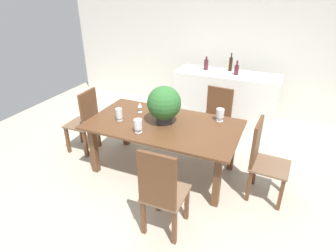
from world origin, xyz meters
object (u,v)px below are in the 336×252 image
object	(u,v)px
chair_far_right	(217,114)
kitchen_counter	(225,99)
flower_centerpiece	(164,104)
wine_bottle_amber	(231,64)
dining_table	(163,130)
chair_foot_end	(263,157)
chair_head_end	(86,119)
wine_glass	(140,105)
wine_bottle_dark	(206,64)
wine_bottle_tall	(237,70)
crystal_vase_center_near	(119,114)
chair_near_right	(161,191)
crystal_vase_left	(138,125)
crystal_vase_right	(220,114)

from	to	relation	value
chair_far_right	kitchen_counter	distance (m)	0.78
flower_centerpiece	wine_bottle_amber	world-z (taller)	wine_bottle_amber
wine_bottle_amber	dining_table	bearing A→B (deg)	-101.94
dining_table	wine_bottle_amber	xyz separation A→B (m)	(0.42, 1.98, 0.46)
chair_foot_end	wine_bottle_amber	world-z (taller)	wine_bottle_amber
wine_bottle_amber	chair_head_end	bearing A→B (deg)	-130.86
wine_glass	kitchen_counter	bearing A→B (deg)	61.42
wine_bottle_amber	wine_bottle_dark	xyz separation A→B (m)	(-0.42, -0.11, -0.03)
wine_bottle_tall	wine_bottle_dark	size ratio (longest dim) A/B	1.02
crystal_vase_center_near	wine_bottle_dark	bearing A→B (deg)	73.92
flower_centerpiece	chair_near_right	bearing A→B (deg)	-67.47
kitchen_counter	wine_bottle_tall	distance (m)	0.59
chair_foot_end	chair_far_right	bearing A→B (deg)	41.81
dining_table	wine_bottle_tall	xyz separation A→B (m)	(0.57, 1.79, 0.42)
crystal_vase_left	wine_bottle_amber	size ratio (longest dim) A/B	0.54
chair_far_right	wine_bottle_dark	size ratio (longest dim) A/B	3.87
crystal_vase_left	crystal_vase_center_near	world-z (taller)	crystal_vase_left
crystal_vase_left	wine_bottle_dark	bearing A→B (deg)	85.10
dining_table	wine_bottle_dark	world-z (taller)	wine_bottle_dark
crystal_vase_left	crystal_vase_right	distance (m)	1.10
chair_near_right	wine_glass	size ratio (longest dim) A/B	6.93
crystal_vase_center_near	wine_bottle_dark	world-z (taller)	wine_bottle_dark
dining_table	crystal_vase_center_near	xyz separation A→B (m)	(-0.58, -0.15, 0.20)
chair_foot_end	chair_near_right	bearing A→B (deg)	144.48
crystal_vase_center_near	wine_glass	bearing A→B (deg)	70.60
chair_near_right	crystal_vase_center_near	world-z (taller)	chair_near_right
chair_head_end	wine_bottle_tall	distance (m)	2.63
chair_far_right	crystal_vase_right	world-z (taller)	chair_far_right
wine_bottle_tall	crystal_vase_center_near	bearing A→B (deg)	-120.72
crystal_vase_center_near	wine_bottle_dark	distance (m)	2.12
chair_near_right	kitchen_counter	bearing A→B (deg)	-89.96
chair_near_right	wine_bottle_tall	bearing A→B (deg)	-92.97
crystal_vase_left	wine_bottle_dark	distance (m)	2.23
crystal_vase_left	wine_glass	distance (m)	0.60
crystal_vase_center_near	wine_bottle_tall	distance (m)	2.26
dining_table	wine_bottle_tall	distance (m)	1.92
chair_near_right	dining_table	bearing A→B (deg)	-67.33
dining_table	kitchen_counter	size ratio (longest dim) A/B	1.11
chair_far_right	crystal_vase_left	bearing A→B (deg)	-109.56
crystal_vase_right	wine_bottle_tall	size ratio (longest dim) A/B	0.71
wine_bottle_tall	crystal_vase_left	bearing A→B (deg)	-109.57
chair_foot_end	crystal_vase_right	bearing A→B (deg)	62.60
flower_centerpiece	wine_glass	distance (m)	0.52
crystal_vase_left	chair_foot_end	bearing A→B (deg)	13.06
dining_table	crystal_vase_left	size ratio (longest dim) A/B	11.55
chair_foot_end	crystal_vase_center_near	bearing A→B (deg)	97.63
chair_far_right	chair_near_right	bearing A→B (deg)	-84.57
dining_table	crystal_vase_left	xyz separation A→B (m)	(-0.19, -0.34, 0.20)
dining_table	chair_foot_end	distance (m)	1.29
chair_far_right	crystal_vase_center_near	world-z (taller)	chair_far_right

